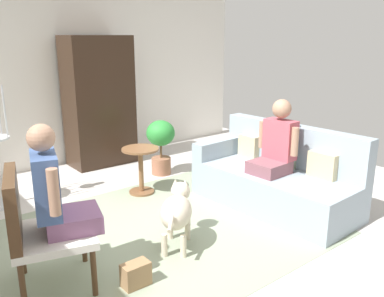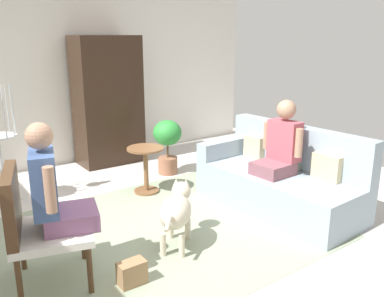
{
  "view_description": "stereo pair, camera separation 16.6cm",
  "coord_description": "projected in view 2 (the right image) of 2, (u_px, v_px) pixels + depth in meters",
  "views": [
    {
      "loc": [
        -2.2,
        -3.11,
        1.91
      ],
      "look_at": [
        0.04,
        -0.33,
        0.93
      ],
      "focal_mm": 38.11,
      "sensor_mm": 36.0,
      "label": 1
    },
    {
      "loc": [
        -2.06,
        -3.21,
        1.91
      ],
      "look_at": [
        0.04,
        -0.33,
        0.93
      ],
      "focal_mm": 38.11,
      "sensor_mm": 36.0,
      "label": 2
    }
  ],
  "objects": [
    {
      "name": "person_on_couch",
      "position": [
        281.0,
        145.0,
        4.5
      ],
      "size": [
        0.49,
        0.52,
        0.82
      ],
      "color": "#7B4B54"
    },
    {
      "name": "armchair",
      "position": [
        33.0,
        220.0,
        3.12
      ],
      "size": [
        0.75,
        0.77,
        0.96
      ],
      "color": "#4C331E",
      "rests_on": "ground"
    },
    {
      "name": "area_rug",
      "position": [
        158.0,
        232.0,
        4.12
      ],
      "size": [
        3.2,
        2.59,
        0.01
      ],
      "primitive_type": "cube",
      "color": "gray",
      "rests_on": "ground"
    },
    {
      "name": "handbag",
      "position": [
        132.0,
        273.0,
        3.23
      ],
      "size": [
        0.22,
        0.13,
        0.2
      ],
      "primitive_type": "cube",
      "color": "#99724C",
      "rests_on": "ground"
    },
    {
      "name": "couch",
      "position": [
        280.0,
        180.0,
        4.67
      ],
      "size": [
        0.92,
        1.93,
        0.92
      ],
      "color": "#8EA0AD",
      "rests_on": "ground"
    },
    {
      "name": "round_end_table",
      "position": [
        146.0,
        165.0,
        5.08
      ],
      "size": [
        0.46,
        0.46,
        0.59
      ],
      "color": "brown",
      "rests_on": "ground"
    },
    {
      "name": "dog",
      "position": [
        176.0,
        210.0,
        3.77
      ],
      "size": [
        0.61,
        0.61,
        0.57
      ],
      "color": "beige",
      "rests_on": "ground"
    },
    {
      "name": "ground_plane",
      "position": [
        170.0,
        229.0,
        4.18
      ],
      "size": [
        7.43,
        7.43,
        0.0
      ],
      "primitive_type": "plane",
      "color": "beige"
    },
    {
      "name": "armoire_cabinet",
      "position": [
        108.0,
        101.0,
        6.17
      ],
      "size": [
        0.95,
        0.56,
        1.93
      ],
      "primitive_type": "cube",
      "color": "black",
      "rests_on": "ground"
    },
    {
      "name": "potted_plant",
      "position": [
        167.0,
        141.0,
        5.75
      ],
      "size": [
        0.4,
        0.4,
        0.78
      ],
      "color": "#996047",
      "rests_on": "ground"
    },
    {
      "name": "person_on_armchair",
      "position": [
        53.0,
        189.0,
        3.11
      ],
      "size": [
        0.56,
        0.54,
        0.85
      ],
      "color": "#84567B"
    },
    {
      "name": "back_wall",
      "position": [
        62.0,
        71.0,
        6.08
      ],
      "size": [
        6.79,
        0.12,
        2.81
      ],
      "primitive_type": "cube",
      "color": "silver",
      "rests_on": "ground"
    }
  ]
}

